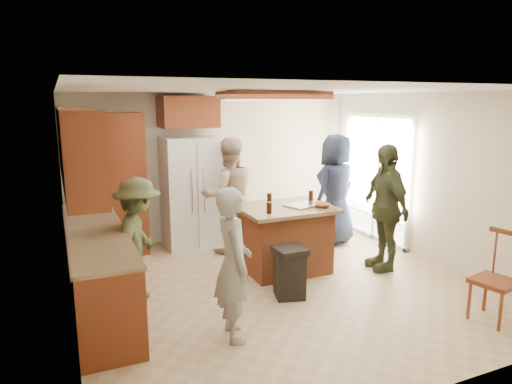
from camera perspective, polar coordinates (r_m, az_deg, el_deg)
name	(u,v)px	position (r m, az deg, el deg)	size (l,w,h in m)	color
room_shell	(440,178)	(9.72, 21.98, 1.60)	(8.00, 5.20, 5.00)	tan
person_front_left	(233,264)	(4.59, -2.86, -8.97)	(0.57, 0.42, 1.56)	gray
person_behind_left	(229,196)	(7.14, -3.43, -0.49)	(0.89, 0.55, 1.82)	tan
person_behind_right	(336,190)	(7.68, 9.91, 0.27)	(0.90, 0.59, 1.84)	#191F32
person_side_right	(385,207)	(6.68, 15.83, -1.86)	(1.05, 0.54, 1.79)	#373C23
person_counter	(139,240)	(5.59, -14.47, -5.88)	(0.97, 0.45, 1.51)	#3E4327
left_cabinetry	(91,226)	(5.60, -19.98, -4.02)	(0.64, 3.00, 2.30)	maroon
back_wall_units	(141,165)	(7.38, -14.18, 3.26)	(1.80, 0.60, 2.45)	maroon
refrigerator	(192,192)	(7.55, -8.05, -0.02)	(0.90, 0.76, 1.80)	white
kitchen_island	(285,238)	(6.47, 3.62, -5.75)	(1.28, 1.03, 0.93)	#A24E29
island_items	(304,204)	(6.39, 5.97, -1.47)	(0.98, 0.66, 0.15)	silver
trash_bin	(290,272)	(5.67, 4.22, -9.94)	(0.42, 0.42, 0.63)	black
spindle_chair	(496,281)	(5.67, 27.77, -9.82)	(0.50, 0.50, 0.99)	maroon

